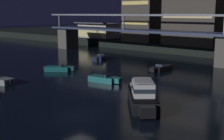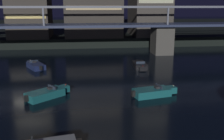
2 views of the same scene
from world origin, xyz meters
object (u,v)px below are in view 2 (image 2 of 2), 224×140
(speedboat_far_center, at_px, (35,66))
(speedboat_mid_center, at_px, (153,92))
(river_bridge, at_px, (162,31))
(speedboat_mid_right, at_px, (47,94))
(speedboat_mid_left, at_px, (140,65))

(speedboat_far_center, bearing_deg, speedboat_mid_center, -43.92)
(river_bridge, bearing_deg, speedboat_mid_right, -130.35)
(speedboat_mid_center, bearing_deg, speedboat_far_center, 136.08)
(river_bridge, bearing_deg, speedboat_mid_left, -121.60)
(speedboat_mid_left, xyz_separation_m, speedboat_far_center, (-16.15, 1.68, 0.00))
(speedboat_mid_center, bearing_deg, speedboat_mid_right, 175.94)
(speedboat_mid_left, relative_size, speedboat_mid_center, 1.00)
(river_bridge, bearing_deg, speedboat_mid_center, -109.12)
(speedboat_mid_right, bearing_deg, river_bridge, 49.65)
(speedboat_mid_right, relative_size, speedboat_far_center, 0.94)
(speedboat_mid_left, height_order, speedboat_mid_center, same)
(speedboat_mid_right, bearing_deg, speedboat_far_center, 104.40)
(speedboat_mid_right, bearing_deg, speedboat_mid_left, 42.92)
(river_bridge, relative_size, speedboat_mid_left, 18.36)
(speedboat_mid_left, distance_m, speedboat_mid_center, 12.68)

